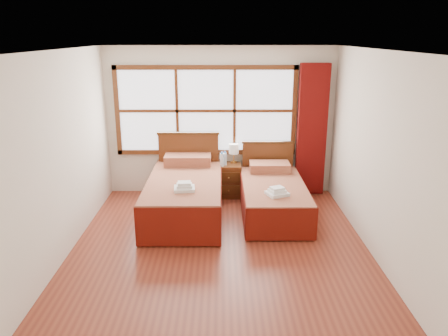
{
  "coord_description": "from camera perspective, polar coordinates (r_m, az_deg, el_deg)",
  "views": [
    {
      "loc": [
        0.02,
        -5.35,
        2.78
      ],
      "look_at": [
        0.06,
        0.7,
        0.92
      ],
      "focal_mm": 35.0,
      "sensor_mm": 36.0,
      "label": 1
    }
  ],
  "objects": [
    {
      "name": "floor",
      "position": [
        6.03,
        -0.52,
        -10.35
      ],
      "size": [
        4.5,
        4.5,
        0.0
      ],
      "primitive_type": "plane",
      "color": "brown",
      "rests_on": "ground"
    },
    {
      "name": "curtain",
      "position": [
        7.79,
        11.39,
        4.84
      ],
      "size": [
        0.5,
        0.16,
        2.3
      ],
      "primitive_type": "cube",
      "color": "#620B09",
      "rests_on": "wall_back"
    },
    {
      "name": "bed_left",
      "position": [
        7.01,
        -5.1,
        -3.3
      ],
      "size": [
        1.16,
        2.26,
        1.14
      ],
      "color": "#43250E",
      "rests_on": "floor"
    },
    {
      "name": "nightstand",
      "position": [
        7.75,
        0.6,
        -1.6
      ],
      "size": [
        0.44,
        0.44,
        0.59
      ],
      "color": "#592C13",
      "rests_on": "floor"
    },
    {
      "name": "wall_back",
      "position": [
        7.74,
        -0.5,
        6.08
      ],
      "size": [
        4.0,
        0.0,
        4.0
      ],
      "primitive_type": "plane",
      "rotation": [
        1.57,
        0.0,
        0.0
      ],
      "color": "silver",
      "rests_on": "floor"
    },
    {
      "name": "towels_left",
      "position": [
        6.36,
        -5.2,
        -2.48
      ],
      "size": [
        0.32,
        0.29,
        0.13
      ],
      "rotation": [
        0.0,
        0.0,
        0.09
      ],
      "color": "white",
      "rests_on": "bed_left"
    },
    {
      "name": "bottle_near",
      "position": [
        7.53,
        -0.28,
        1.09
      ],
      "size": [
        0.07,
        0.07,
        0.26
      ],
      "color": "silver",
      "rests_on": "nightstand"
    },
    {
      "name": "towels_right",
      "position": [
        6.44,
        6.95,
        -3.12
      ],
      "size": [
        0.37,
        0.35,
        0.12
      ],
      "rotation": [
        0.0,
        0.0,
        0.39
      ],
      "color": "white",
      "rests_on": "bed_right"
    },
    {
      "name": "window",
      "position": [
        7.67,
        -2.39,
        7.48
      ],
      "size": [
        3.16,
        0.06,
        1.56
      ],
      "color": "white",
      "rests_on": "wall_back"
    },
    {
      "name": "ceiling",
      "position": [
        5.35,
        -0.6,
        15.19
      ],
      "size": [
        4.5,
        4.5,
        0.0
      ],
      "primitive_type": "plane",
      "rotation": [
        3.14,
        0.0,
        0.0
      ],
      "color": "white",
      "rests_on": "wall_back"
    },
    {
      "name": "wall_right",
      "position": [
        5.89,
        19.3,
        1.58
      ],
      "size": [
        0.0,
        4.5,
        4.5
      ],
      "primitive_type": "plane",
      "rotation": [
        1.57,
        0.0,
        -1.57
      ],
      "color": "silver",
      "rests_on": "floor"
    },
    {
      "name": "bed_right",
      "position": [
        7.05,
        6.42,
        -3.64
      ],
      "size": [
        1.0,
        2.02,
        0.97
      ],
      "color": "#43250E",
      "rests_on": "floor"
    },
    {
      "name": "lamp",
      "position": [
        7.72,
        1.29,
        2.46
      ],
      "size": [
        0.18,
        0.18,
        0.34
      ],
      "color": "gold",
      "rests_on": "nightstand"
    },
    {
      "name": "wall_left",
      "position": [
        5.91,
        -20.36,
        1.51
      ],
      "size": [
        0.0,
        4.5,
        4.5
      ],
      "primitive_type": "plane",
      "rotation": [
        1.57,
        0.0,
        1.57
      ],
      "color": "silver",
      "rests_on": "floor"
    },
    {
      "name": "bottle_far",
      "position": [
        7.6,
        0.12,
        1.22
      ],
      "size": [
        0.07,
        0.07,
        0.25
      ],
      "color": "silver",
      "rests_on": "nightstand"
    }
  ]
}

